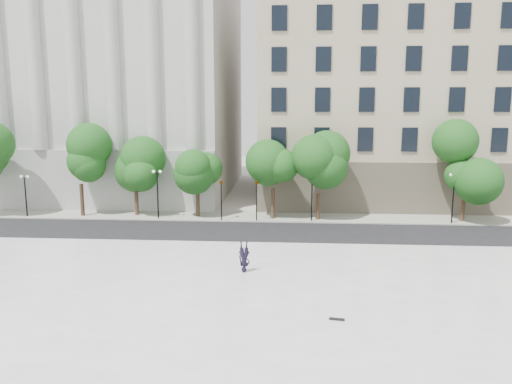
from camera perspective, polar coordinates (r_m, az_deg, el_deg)
ground at (r=23.63m, az=-9.24°, el=-15.75°), size 160.00×160.00×0.00m
plaza at (r=26.22m, az=-7.75°, el=-12.52°), size 44.00×22.00×0.45m
street at (r=40.35m, az=-3.46°, el=-4.75°), size 60.00×8.00×0.02m
far_sidewalk at (r=46.13m, az=-2.52°, el=-2.82°), size 60.00×4.00×0.12m
building_west at (r=63.33m, az=-16.88°, el=11.89°), size 31.50×27.65×25.60m
building_east at (r=61.49m, az=18.25°, el=10.26°), size 36.00×26.15×23.00m
traffic_light_west at (r=43.92m, az=-4.02°, el=1.35°), size 0.59×1.77×4.20m
traffic_light_east at (r=43.60m, az=0.07°, el=1.36°), size 0.42×1.84×4.24m
person_lying at (r=29.81m, az=-1.34°, el=-8.66°), size 0.76×1.87×0.50m
skateboard at (r=23.91m, az=9.22°, el=-14.16°), size 0.72×0.29×0.07m
street_trees at (r=45.44m, az=-8.61°, el=3.54°), size 46.73×5.16×7.80m
lamp_posts at (r=44.16m, az=-2.22°, el=0.46°), size 39.08×0.28×4.52m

